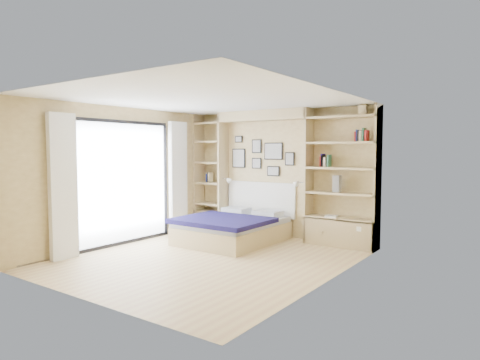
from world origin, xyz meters
The scene contains 8 objects.
ground centered at (0.00, 0.00, 0.00)m, with size 4.50×4.50×0.00m, color #DBBF84.
room_shell centered at (-0.39, 1.52, 1.08)m, with size 4.50×4.50×4.50m.
bed centered at (-0.45, 1.26, 0.26)m, with size 1.60×1.97×1.07m.
photo_gallery centered at (-0.45, 2.22, 1.60)m, with size 1.48×0.02×0.82m.
reading_lamps centered at (-0.30, 2.00, 1.10)m, with size 1.92×0.12×0.15m.
shelf_decor centered at (1.08, 2.07, 1.69)m, with size 3.53×0.23×2.03m.
deck centered at (-3.60, 0.00, 0.00)m, with size 3.20×4.00×0.05m, color brown.
deck_chair centered at (-3.69, 1.00, 0.34)m, with size 0.55×0.77×0.71m.
Camera 1 is at (4.23, -5.14, 1.72)m, focal length 32.00 mm.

